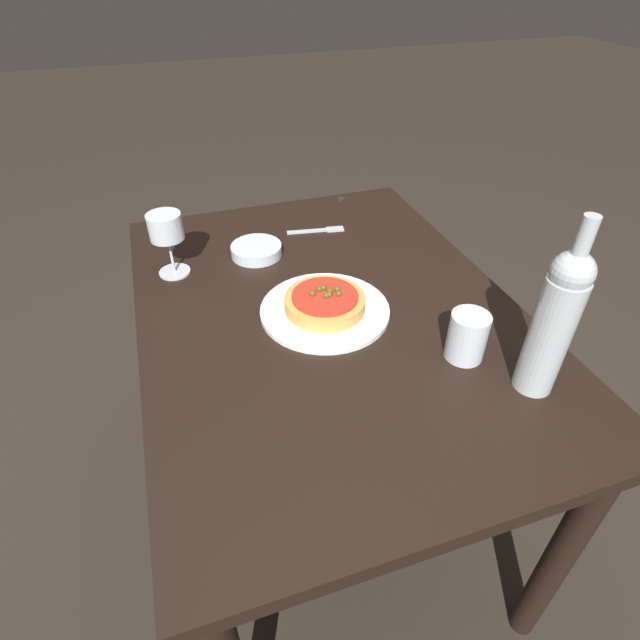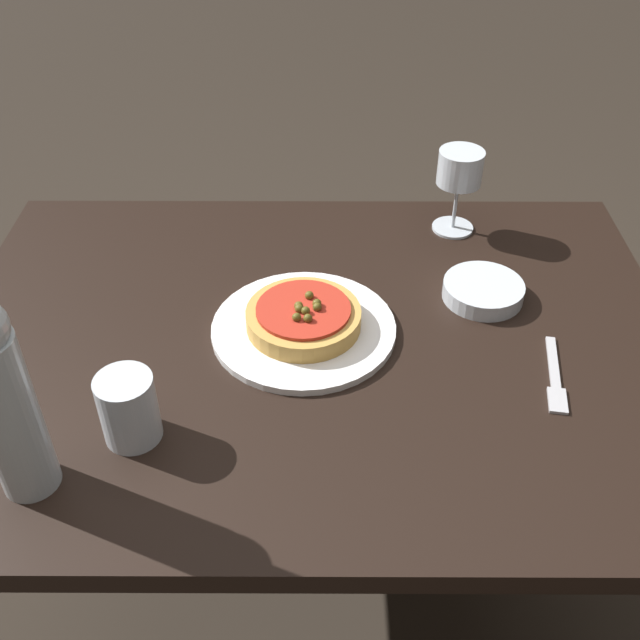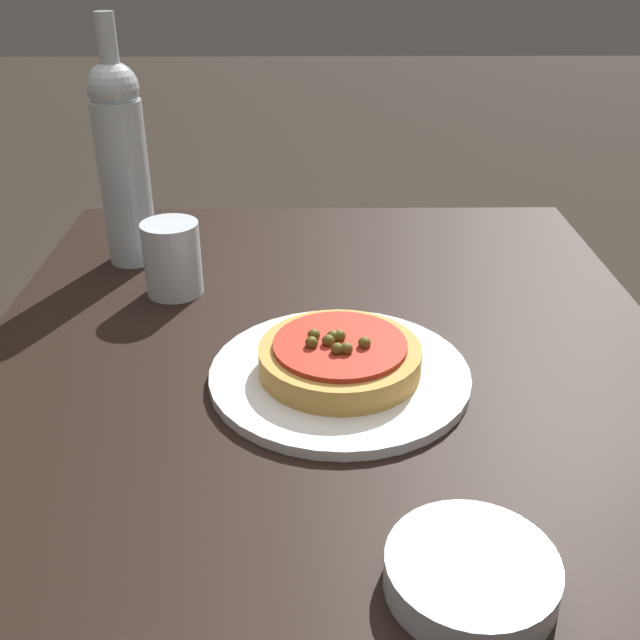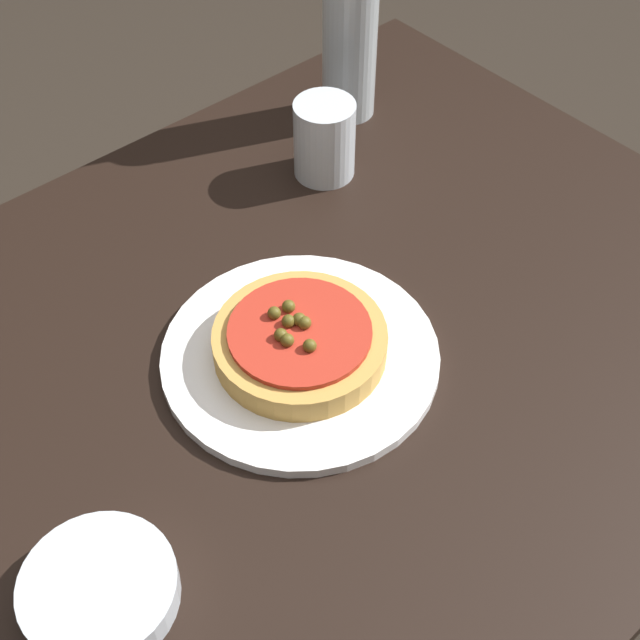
% 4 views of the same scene
% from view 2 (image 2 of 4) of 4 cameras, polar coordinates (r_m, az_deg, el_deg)
% --- Properties ---
extents(ground_plane, '(14.00, 14.00, 0.00)m').
position_cam_2_polar(ground_plane, '(1.74, -0.40, -20.18)').
color(ground_plane, '#2D261E').
extents(dining_table, '(1.15, 0.84, 0.74)m').
position_cam_2_polar(dining_table, '(1.24, -0.53, -4.93)').
color(dining_table, black).
rests_on(dining_table, ground_plane).
extents(dinner_plate, '(0.29, 0.29, 0.01)m').
position_cam_2_polar(dinner_plate, '(1.18, -1.25, -0.65)').
color(dinner_plate, white).
rests_on(dinner_plate, dining_table).
extents(pizza, '(0.18, 0.18, 0.05)m').
position_cam_2_polar(pizza, '(1.16, -1.26, 0.23)').
color(pizza, gold).
rests_on(pizza, dinner_plate).
extents(wine_glass, '(0.08, 0.08, 0.16)m').
position_cam_2_polar(wine_glass, '(1.39, 10.60, 11.02)').
color(wine_glass, silver).
rests_on(wine_glass, dining_table).
extents(wine_bottle, '(0.07, 0.07, 0.35)m').
position_cam_2_polar(wine_bottle, '(0.93, -23.14, -5.29)').
color(wine_bottle, '#B2BCC1').
rests_on(wine_bottle, dining_table).
extents(water_cup, '(0.08, 0.08, 0.10)m').
position_cam_2_polar(water_cup, '(1.02, -14.38, -6.55)').
color(water_cup, silver).
rests_on(water_cup, dining_table).
extents(side_bowl, '(0.13, 0.13, 0.03)m').
position_cam_2_polar(side_bowl, '(1.27, 12.32, 2.20)').
color(side_bowl, silver).
rests_on(side_bowl, dining_table).
extents(fork, '(0.05, 0.16, 0.00)m').
position_cam_2_polar(fork, '(1.15, 17.47, -4.30)').
color(fork, '#B7B7BC').
rests_on(fork, dining_table).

